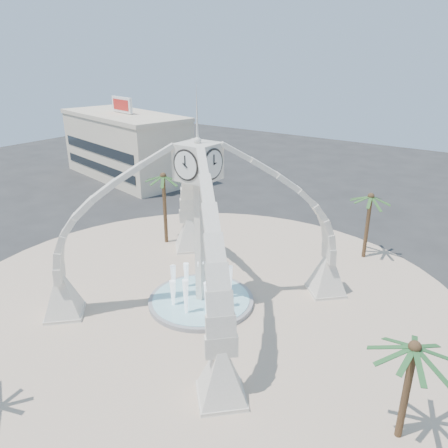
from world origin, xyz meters
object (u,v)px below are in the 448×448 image
Objects in this scene: clock_tower at (199,224)px; palm_north at (371,197)px; fountain at (201,300)px; palm_west at (163,177)px; palm_east at (415,348)px.

clock_tower is 16.89m from palm_north.
palm_west is (-10.03, 6.98, 6.51)m from fountain.
palm_north is at bearing 113.73° from palm_east.
clock_tower is 2.24× the size of fountain.
fountain is at bearing -115.69° from palm_north.
clock_tower reaches higher than palm_west.
clock_tower is 2.34× the size of palm_west.
palm_north is at bearing 25.39° from palm_west.
palm_west reaches higher than fountain.
palm_east is at bearing -14.18° from clock_tower.
palm_east is (15.75, -3.98, 5.03)m from fountain.
fountain is at bearing -34.81° from palm_west.
palm_east is 20.97m from palm_north.
palm_east is 0.80× the size of palm_west.
palm_north is (7.32, 15.21, -0.60)m from clock_tower.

